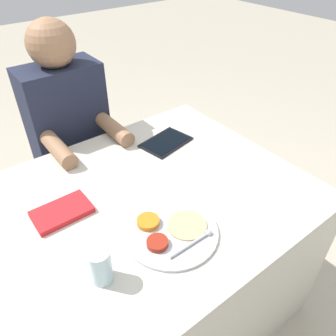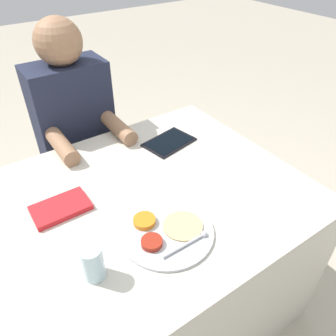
# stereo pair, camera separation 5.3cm
# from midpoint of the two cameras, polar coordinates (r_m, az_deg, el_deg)

# --- Properties ---
(ground_plane) EXTENTS (12.00, 12.00, 0.00)m
(ground_plane) POSITION_cam_midpoint_polar(r_m,az_deg,el_deg) (1.77, -4.40, -22.73)
(ground_plane) COLOR #B2A893
(dining_table) EXTENTS (1.21, 0.95, 0.73)m
(dining_table) POSITION_cam_midpoint_polar(r_m,az_deg,el_deg) (1.47, -5.08, -15.64)
(dining_table) COLOR beige
(dining_table) RESTS_ON ground_plane
(thali_tray) EXTENTS (0.31, 0.31, 0.03)m
(thali_tray) POSITION_cam_midpoint_polar(r_m,az_deg,el_deg) (1.07, -1.06, -10.94)
(thali_tray) COLOR #B7BABF
(thali_tray) RESTS_ON dining_table
(red_notebook) EXTENTS (0.19, 0.12, 0.02)m
(red_notebook) POSITION_cam_midpoint_polar(r_m,az_deg,el_deg) (1.19, -19.20, -7.30)
(red_notebook) COLOR silver
(red_notebook) RESTS_ON dining_table
(tablet_device) EXTENTS (0.24, 0.19, 0.01)m
(tablet_device) POSITION_cam_midpoint_polar(r_m,az_deg,el_deg) (1.48, -1.39, 4.52)
(tablet_device) COLOR black
(tablet_device) RESTS_ON dining_table
(person_diner) EXTENTS (0.36, 0.45, 1.22)m
(person_diner) POSITION_cam_midpoint_polar(r_m,az_deg,el_deg) (1.76, -16.87, 2.92)
(person_diner) COLOR black
(person_diner) RESTS_ON ground_plane
(drinking_glass) EXTENTS (0.06, 0.06, 0.11)m
(drinking_glass) POSITION_cam_midpoint_polar(r_m,az_deg,el_deg) (0.95, -13.29, -16.30)
(drinking_glass) COLOR silver
(drinking_glass) RESTS_ON dining_table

